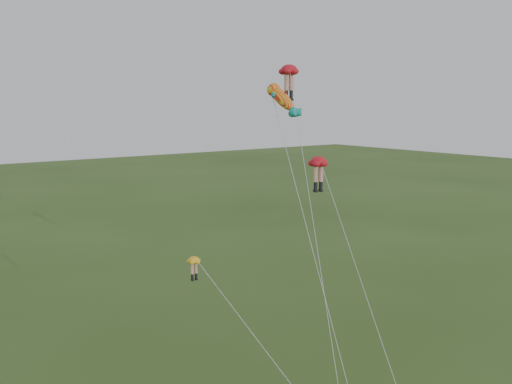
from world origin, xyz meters
TOP-DOWN VIEW (x-y plane):
  - legs_kite_red_high at (5.98, 9.87)m, footprint 7.32×13.35m
  - legs_kite_red_mid at (5.60, 6.27)m, footprint 3.18×10.74m
  - legs_kite_yellow at (-4.56, 4.32)m, footprint 3.81×9.03m
  - fish_kite at (2.77, 6.83)m, footprint 2.60×10.50m

SIDE VIEW (x-z plane):
  - legs_kite_yellow at x=-4.56m, z-range 3.45..12.30m
  - legs_kite_red_mid at x=5.60m, z-range 6.06..19.68m
  - fish_kite at x=2.77m, z-range 8.03..26.59m
  - legs_kite_red_high at x=5.98m, z-range 9.01..28.77m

